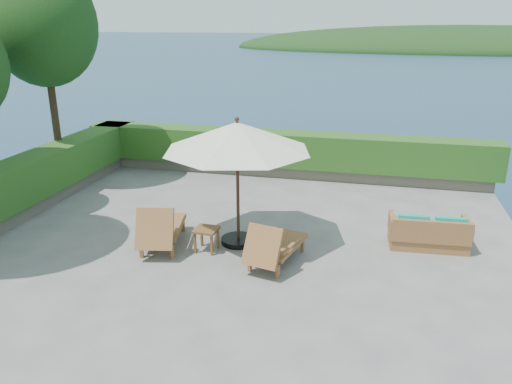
% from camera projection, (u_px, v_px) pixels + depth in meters
% --- Properties ---
extents(ground, '(12.00, 12.00, 0.00)m').
position_uv_depth(ground, '(233.00, 254.00, 10.21)').
color(ground, gray).
rests_on(ground, ground).
extents(foundation, '(12.00, 12.00, 3.00)m').
position_uv_depth(foundation, '(234.00, 319.00, 10.71)').
color(foundation, '#564D44').
rests_on(foundation, ocean).
extents(ocean, '(600.00, 600.00, 0.00)m').
position_uv_depth(ocean, '(235.00, 375.00, 11.19)').
color(ocean, navy).
rests_on(ocean, ground).
extents(offshore_island, '(126.00, 57.60, 12.60)m').
position_uv_depth(offshore_island, '(464.00, 49.00, 134.46)').
color(offshore_island, '#143313').
rests_on(offshore_island, ocean).
extents(planter_wall_far, '(12.00, 0.60, 0.36)m').
position_uv_depth(planter_wall_far, '(283.00, 170.00, 15.30)').
color(planter_wall_far, '#665F51').
rests_on(planter_wall_far, ground).
extents(hedge_far, '(12.40, 0.90, 1.00)m').
position_uv_depth(hedge_far, '(283.00, 149.00, 15.08)').
color(hedge_far, '#1F4313').
rests_on(hedge_far, planter_wall_far).
extents(tree_far, '(2.80, 2.80, 6.03)m').
position_uv_depth(tree_far, '(43.00, 25.00, 13.02)').
color(tree_far, '#3E2A17').
rests_on(tree_far, ground).
extents(patio_umbrella, '(3.47, 3.47, 2.73)m').
position_uv_depth(patio_umbrella, '(237.00, 138.00, 9.96)').
color(patio_umbrella, black).
rests_on(patio_umbrella, ground).
extents(lounge_left, '(1.10, 1.92, 1.04)m').
position_uv_depth(lounge_left, '(161.00, 228.00, 10.39)').
color(lounge_left, brown).
rests_on(lounge_left, ground).
extents(lounge_right, '(1.05, 1.79, 0.97)m').
position_uv_depth(lounge_right, '(274.00, 245.00, 9.65)').
color(lounge_right, brown).
rests_on(lounge_right, ground).
extents(side_table, '(0.49, 0.49, 0.49)m').
position_uv_depth(side_table, '(206.00, 232.00, 10.23)').
color(side_table, brown).
rests_on(side_table, ground).
extents(wicker_loveseat, '(1.65, 0.91, 0.79)m').
position_uv_depth(wicker_loveseat, '(429.00, 234.00, 10.42)').
color(wicker_loveseat, brown).
rests_on(wicker_loveseat, ground).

